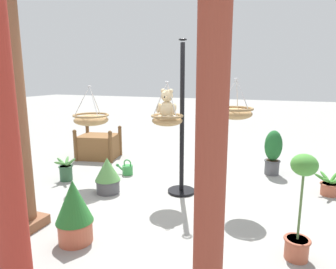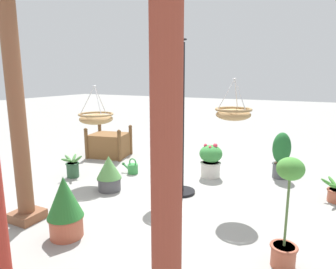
# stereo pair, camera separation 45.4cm
# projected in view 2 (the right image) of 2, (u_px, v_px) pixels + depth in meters

# --- Properties ---
(ground_plane) EXTENTS (40.00, 40.00, 0.00)m
(ground_plane) POSITION_uv_depth(u_px,v_px,m) (169.00, 189.00, 4.93)
(ground_plane) COLOR gray
(display_pole_central) EXTENTS (0.44, 0.44, 2.40)m
(display_pole_central) POSITION_uv_depth(u_px,v_px,m) (182.00, 148.00, 4.64)
(display_pole_central) COLOR black
(display_pole_central) RESTS_ON ground
(hanging_basket_with_teddy) EXTENTS (0.48, 0.48, 0.66)m
(hanging_basket_with_teddy) POSITION_uv_depth(u_px,v_px,m) (166.00, 119.00, 4.39)
(hanging_basket_with_teddy) COLOR #A37F51
(teddy_bear) EXTENTS (0.31, 0.28, 0.45)m
(teddy_bear) POSITION_uv_depth(u_px,v_px,m) (165.00, 107.00, 4.34)
(teddy_bear) COLOR #D1B789
(hanging_basket_left_high) EXTENTS (0.50, 0.50, 0.57)m
(hanging_basket_left_high) POSITION_uv_depth(u_px,v_px,m) (233.00, 113.00, 4.06)
(hanging_basket_left_high) COLOR #A37F51
(hanging_basket_right_low) EXTENTS (0.61, 0.61, 0.68)m
(hanging_basket_right_low) POSITION_uv_depth(u_px,v_px,m) (96.00, 118.00, 5.18)
(hanging_basket_right_low) COLOR #A37F51
(greenhouse_pillar_left) EXTENTS (0.38, 0.38, 2.88)m
(greenhouse_pillar_left) POSITION_uv_depth(u_px,v_px,m) (17.00, 115.00, 3.61)
(greenhouse_pillar_left) COLOR brown
(greenhouse_pillar_left) RESTS_ON ground
(greenhouse_pillar_far_back) EXTENTS (0.38, 0.38, 2.60)m
(greenhouse_pillar_far_back) POSITION_uv_depth(u_px,v_px,m) (166.00, 174.00, 1.85)
(greenhouse_pillar_far_back) COLOR brown
(greenhouse_pillar_far_back) RESTS_ON ground
(wooden_planter_box) EXTENTS (1.02, 0.89, 0.71)m
(wooden_planter_box) POSITION_uv_depth(u_px,v_px,m) (109.00, 144.00, 6.91)
(wooden_planter_box) COLOR brown
(wooden_planter_box) RESTS_ON ground
(potted_plant_fern_front) EXTENTS (0.40, 0.42, 0.42)m
(potted_plant_fern_front) POSITION_uv_depth(u_px,v_px,m) (73.00, 167.00, 5.49)
(potted_plant_fern_front) COLOR #2D5638
(potted_plant_fern_front) RESTS_ON ground
(potted_plant_flowering_red) EXTENTS (0.32, 0.32, 0.86)m
(potted_plant_flowering_red) POSITION_uv_depth(u_px,v_px,m) (281.00, 154.00, 5.40)
(potted_plant_flowering_red) COLOR #4C4C51
(potted_plant_flowering_red) RESTS_ON ground
(potted_plant_tall_leafy) EXTENTS (0.40, 0.40, 0.58)m
(potted_plant_tall_leafy) POSITION_uv_depth(u_px,v_px,m) (109.00, 173.00, 4.84)
(potted_plant_tall_leafy) COLOR #4C4C51
(potted_plant_tall_leafy) RESTS_ON ground
(potted_plant_small_succulent) EXTENTS (0.42, 0.42, 0.65)m
(potted_plant_small_succulent) POSITION_uv_depth(u_px,v_px,m) (211.00, 160.00, 5.48)
(potted_plant_small_succulent) COLOR beige
(potted_plant_small_succulent) RESTS_ON ground
(potted_plant_conical_shrub) EXTENTS (0.27, 0.27, 1.12)m
(potted_plant_conical_shrub) POSITION_uv_depth(u_px,v_px,m) (287.00, 215.00, 2.83)
(potted_plant_conical_shrub) COLOR #AD563D
(potted_plant_conical_shrub) RESTS_ON ground
(potted_plant_trailing_ivy) EXTENTS (0.42, 0.42, 0.74)m
(potted_plant_trailing_ivy) POSITION_uv_depth(u_px,v_px,m) (65.00, 207.00, 3.41)
(potted_plant_trailing_ivy) COLOR #AD563D
(potted_plant_trailing_ivy) RESTS_ON ground
(watering_can) EXTENTS (0.35, 0.20, 0.30)m
(watering_can) POSITION_uv_depth(u_px,v_px,m) (132.00, 168.00, 5.72)
(watering_can) COLOR #338C3F
(watering_can) RESTS_ON ground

